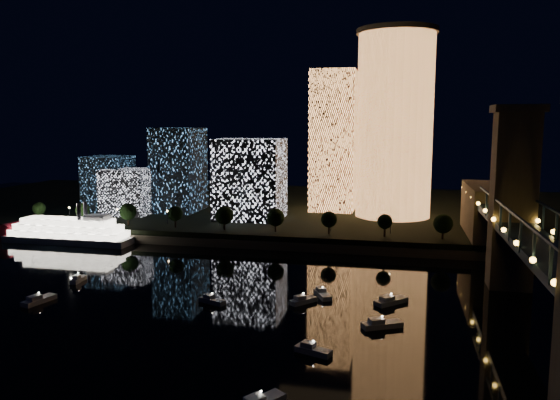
% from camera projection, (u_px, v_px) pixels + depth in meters
% --- Properties ---
extents(ground, '(520.00, 520.00, 0.00)m').
position_uv_depth(ground, '(229.00, 335.00, 117.08)').
color(ground, black).
rests_on(ground, ground).
extents(far_bank, '(420.00, 160.00, 5.00)m').
position_uv_depth(far_bank, '(327.00, 210.00, 271.46)').
color(far_bank, black).
rests_on(far_bank, ground).
extents(seawall, '(420.00, 6.00, 3.00)m').
position_uv_depth(seawall, '(299.00, 246.00, 196.17)').
color(seawall, '#6B5E4C').
rests_on(seawall, ground).
extents(tower_cylindrical, '(34.00, 34.00, 79.44)m').
position_uv_depth(tower_cylindrical, '(395.00, 124.00, 233.57)').
color(tower_cylindrical, '#FF9E51').
rests_on(tower_cylindrical, far_bank).
extents(tower_rectangular, '(20.19, 20.19, 64.26)m').
position_uv_depth(tower_rectangular, '(333.00, 141.00, 251.62)').
color(tower_rectangular, '#FF9E51').
rests_on(tower_rectangular, far_bank).
extents(midrise_blocks, '(92.93, 37.71, 38.30)m').
position_uv_depth(midrise_blocks, '(187.00, 178.00, 243.12)').
color(midrise_blocks, white).
rests_on(midrise_blocks, far_bank).
extents(truss_bridge, '(13.00, 266.00, 50.00)m').
position_uv_depth(truss_bridge, '(558.00, 275.00, 104.53)').
color(truss_bridge, navy).
rests_on(truss_bridge, ground).
extents(riverboat, '(53.98, 11.89, 16.22)m').
position_uv_depth(riverboat, '(63.00, 232.00, 208.19)').
color(riverboat, silver).
rests_on(riverboat, ground).
extents(motorboats, '(104.29, 66.41, 2.78)m').
position_uv_depth(motorboats, '(213.00, 320.00, 124.07)').
color(motorboats, silver).
rests_on(motorboats, ground).
extents(esplanade_trees, '(166.09, 6.96, 8.98)m').
position_uv_depth(esplanade_trees, '(236.00, 216.00, 206.20)').
color(esplanade_trees, black).
rests_on(esplanade_trees, far_bank).
extents(street_lamps, '(132.70, 0.70, 5.65)m').
position_uv_depth(street_lamps, '(219.00, 216.00, 214.01)').
color(street_lamps, black).
rests_on(street_lamps, far_bank).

